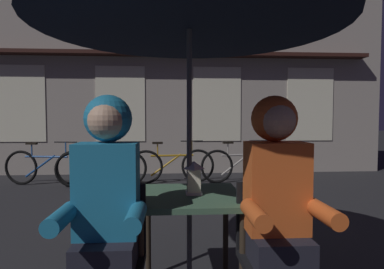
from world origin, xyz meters
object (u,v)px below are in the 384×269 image
(patio_umbrella, at_px, (189,1))
(lantern, at_px, (194,177))
(person_left_hooded, at_px, (106,195))
(bicycle_second, at_px, (101,168))
(cafe_table, at_px, (189,209))
(bicycle_third, at_px, (172,166))
(bicycle_nearest, at_px, (46,167))
(chair_right, at_px, (274,249))
(person_right_hooded, at_px, (278,192))
(bicycle_fourth, at_px, (241,165))
(chair_left, at_px, (109,254))

(patio_umbrella, xyz_separation_m, lantern, (0.03, -0.00, -1.20))
(person_left_hooded, height_order, bicycle_second, person_left_hooded)
(cafe_table, height_order, bicycle_third, bicycle_third)
(lantern, distance_m, bicycle_nearest, 4.72)
(chair_right, height_order, bicycle_second, chair_right)
(bicycle_second, height_order, bicycle_third, same)
(cafe_table, distance_m, bicycle_second, 4.05)
(person_right_hooded, xyz_separation_m, bicycle_fourth, (0.78, 4.44, -0.50))
(lantern, relative_size, person_right_hooded, 0.17)
(bicycle_fourth, bearing_deg, bicycle_second, -175.02)
(patio_umbrella, relative_size, lantern, 10.00)
(chair_left, xyz_separation_m, chair_right, (0.96, 0.00, 0.00))
(chair_right, relative_size, bicycle_fourth, 0.52)
(bicycle_second, relative_size, bicycle_third, 1.00)
(bicycle_nearest, distance_m, bicycle_second, 1.08)
(bicycle_third, bearing_deg, bicycle_fourth, 0.79)
(patio_umbrella, relative_size, person_right_hooded, 1.65)
(lantern, relative_size, bicycle_third, 0.14)
(chair_left, bearing_deg, bicycle_second, 102.93)
(patio_umbrella, height_order, bicycle_third, patio_umbrella)
(lantern, xyz_separation_m, chair_right, (0.45, -0.37, -0.37))
(lantern, distance_m, person_right_hooded, 0.62)
(chair_right, xyz_separation_m, bicycle_nearest, (-2.98, 4.32, -0.14))
(cafe_table, height_order, bicycle_nearest, bicycle_nearest)
(person_left_hooded, height_order, bicycle_nearest, person_left_hooded)
(bicycle_second, bearing_deg, cafe_table, -69.24)
(bicycle_second, height_order, bicycle_fourth, same)
(person_left_hooded, bearing_deg, person_right_hooded, 0.00)
(patio_umbrella, height_order, bicycle_fourth, patio_umbrella)
(chair_right, bearing_deg, bicycle_nearest, 124.56)
(cafe_table, xyz_separation_m, bicycle_fourth, (1.26, 4.01, -0.29))
(cafe_table, bearing_deg, bicycle_nearest, 122.28)
(lantern, distance_m, bicycle_third, 4.03)
(bicycle_third, bearing_deg, lantern, -87.90)
(bicycle_nearest, relative_size, bicycle_third, 0.99)
(chair_right, relative_size, person_right_hooded, 0.62)
(patio_umbrella, relative_size, bicycle_second, 1.38)
(person_left_hooded, distance_m, bicycle_third, 4.46)
(cafe_table, relative_size, chair_left, 0.85)
(patio_umbrella, relative_size, chair_left, 2.66)
(cafe_table, distance_m, lantern, 0.23)
(patio_umbrella, distance_m, person_left_hooded, 1.37)
(bicycle_third, bearing_deg, person_right_hooded, -82.33)
(chair_left, xyz_separation_m, bicycle_second, (-0.95, 4.15, -0.14))
(bicycle_nearest, bearing_deg, bicycle_second, -9.19)
(chair_left, height_order, bicycle_second, chair_left)
(lantern, bearing_deg, person_left_hooded, -140.31)
(lantern, bearing_deg, chair_left, -144.30)
(chair_right, distance_m, bicycle_second, 4.57)
(lantern, height_order, bicycle_nearest, lantern)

